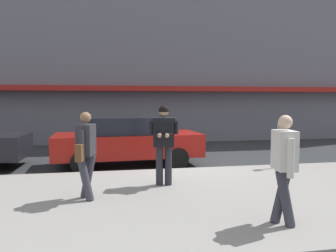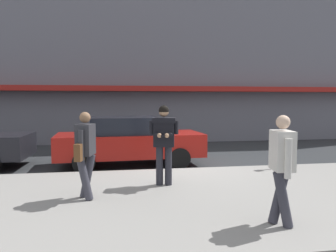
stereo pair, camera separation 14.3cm
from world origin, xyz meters
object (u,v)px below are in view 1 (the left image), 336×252
object	(u,v)px
pedestrian_with_bag	(86,150)
man_texting_on_phone	(164,136)
parked_sedan_mid	(127,141)
pedestrian_in_light_coat	(284,163)
parking_meter	(280,139)

from	to	relation	value
pedestrian_with_bag	man_texting_on_phone	bearing A→B (deg)	25.58
man_texting_on_phone	parked_sedan_mid	bearing A→B (deg)	102.00
pedestrian_in_light_coat	pedestrian_with_bag	xyz separation A→B (m)	(-3.06, 1.87, -0.00)
pedestrian_in_light_coat	parking_meter	world-z (taller)	pedestrian_in_light_coat
man_texting_on_phone	pedestrian_in_light_coat	xyz separation A→B (m)	(1.41, -2.66, -0.14)
pedestrian_in_light_coat	parking_meter	size ratio (longest dim) A/B	1.34
man_texting_on_phone	pedestrian_with_bag	size ratio (longest dim) A/B	1.06
parked_sedan_mid	man_texting_on_phone	bearing A→B (deg)	-78.00
man_texting_on_phone	parking_meter	bearing A→B (deg)	20.42
pedestrian_in_light_coat	parking_meter	distance (m)	4.57
parked_sedan_mid	man_texting_on_phone	distance (m)	3.19
parked_sedan_mid	parking_meter	xyz separation A→B (m)	(4.26, -1.74, 0.18)
man_texting_on_phone	parking_meter	xyz separation A→B (m)	(3.60, 1.34, -0.28)
man_texting_on_phone	pedestrian_in_light_coat	bearing A→B (deg)	-62.11
pedestrian_in_light_coat	parking_meter	bearing A→B (deg)	61.25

